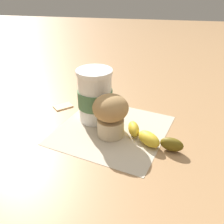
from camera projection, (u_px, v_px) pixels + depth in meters
ground_plane at (112, 130)px, 0.64m from camera, size 3.00×3.00×0.00m
paper_napkin at (112, 130)px, 0.64m from camera, size 0.31×0.31×0.00m
coffee_cup at (95, 96)px, 0.65m from camera, size 0.09×0.09×0.13m
muffin at (111, 113)px, 0.59m from camera, size 0.08×0.08×0.10m
banana at (151, 137)px, 0.58m from camera, size 0.13×0.09×0.03m
sugar_packet at (63, 106)px, 0.74m from camera, size 0.06×0.06×0.01m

